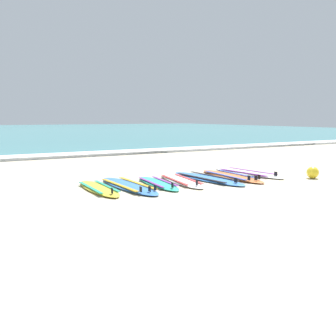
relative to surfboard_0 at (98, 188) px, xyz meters
name	(u,v)px	position (x,y,z in m)	size (l,w,h in m)	color
ground_plane	(205,183)	(2.46, -0.46, -0.04)	(80.00, 80.00, 0.00)	#C1B599
sea	(23,131)	(2.46, 36.38, 0.01)	(80.00, 60.00, 0.10)	teal
wave_foam_strip	(105,153)	(2.46, 7.00, 0.02)	(80.00, 1.23, 0.11)	white
surfboard_0	(98,188)	(0.00, 0.00, 0.00)	(0.58, 2.06, 0.18)	yellow
surfboard_1	(128,186)	(0.68, -0.02, 0.00)	(0.81, 2.52, 0.18)	#3875CC
surfboard_2	(158,183)	(1.40, -0.08, 0.00)	(0.59, 2.00, 0.18)	#2DB793
surfboard_3	(181,181)	(2.05, -0.04, 0.00)	(0.74, 2.18, 0.18)	white
surfboard_4	(207,178)	(2.79, -0.07, 0.00)	(0.97, 2.56, 0.18)	#3875CC
surfboard_5	(231,176)	(3.55, -0.09, 0.00)	(0.63, 2.36, 0.18)	orange
surfboard_6	(247,173)	(4.28, 0.11, 0.00)	(0.98, 2.41, 0.18)	white
beach_ball	(313,173)	(5.30, -1.21, 0.12)	(0.30, 0.30, 0.30)	yellow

